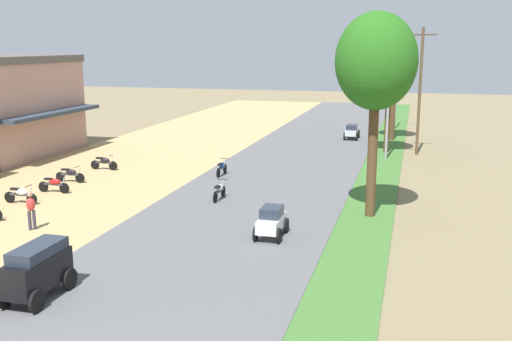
# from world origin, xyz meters

# --- Properties ---
(shophouse_mid) EXTENTS (7.88, 10.24, 6.90)m
(shophouse_mid) POSITION_xyz_m (-19.97, 26.28, 3.46)
(shophouse_mid) COLOR tan
(shophouse_mid) RESTS_ON ground
(parked_motorbike_fourth) EXTENTS (1.80, 0.54, 0.94)m
(parked_motorbike_fourth) POSITION_xyz_m (-10.73, 15.04, 0.55)
(parked_motorbike_fourth) COLOR black
(parked_motorbike_fourth) RESTS_ON dirt_shoulder
(parked_motorbike_fifth) EXTENTS (1.80, 0.54, 0.94)m
(parked_motorbike_fifth) POSITION_xyz_m (-10.44, 17.39, 0.55)
(parked_motorbike_fifth) COLOR black
(parked_motorbike_fifth) RESTS_ON dirt_shoulder
(parked_motorbike_sixth) EXTENTS (1.80, 0.54, 0.94)m
(parked_motorbike_sixth) POSITION_xyz_m (-10.95, 19.73, 0.55)
(parked_motorbike_sixth) COLOR black
(parked_motorbike_sixth) RESTS_ON dirt_shoulder
(parked_motorbike_seventh) EXTENTS (1.80, 0.54, 0.94)m
(parked_motorbike_seventh) POSITION_xyz_m (-10.81, 23.31, 0.55)
(parked_motorbike_seventh) COLOR black
(parked_motorbike_seventh) RESTS_ON dirt_shoulder
(pedestrian_on_shoulder) EXTENTS (0.43, 0.42, 1.62)m
(pedestrian_on_shoulder) POSITION_xyz_m (-7.67, 11.57, 0.96)
(pedestrian_on_shoulder) COLOR #33333D
(pedestrian_on_shoulder) RESTS_ON dirt_shoulder
(median_tree_nearest) EXTENTS (3.54, 3.54, 9.01)m
(median_tree_nearest) POSITION_xyz_m (5.82, 17.35, 6.88)
(median_tree_nearest) COLOR #4C351E
(median_tree_nearest) RESTS_ON median_strip
(median_tree_second) EXTENTS (3.25, 3.25, 7.41)m
(median_tree_second) POSITION_xyz_m (5.69, 34.05, 5.48)
(median_tree_second) COLOR #4C351E
(median_tree_second) RESTS_ON median_strip
(median_tree_third) EXTENTS (3.29, 3.29, 8.32)m
(median_tree_third) POSITION_xyz_m (5.82, 40.01, 6.63)
(median_tree_third) COLOR #4C351E
(median_tree_third) RESTS_ON median_strip
(streetlamp_near) EXTENTS (3.16, 0.20, 7.47)m
(streetlamp_near) POSITION_xyz_m (5.80, 31.48, 4.39)
(streetlamp_near) COLOR gray
(streetlamp_near) RESTS_ON median_strip
(streetlamp_mid) EXTENTS (3.16, 0.20, 7.56)m
(streetlamp_mid) POSITION_xyz_m (5.80, 46.51, 4.43)
(streetlamp_mid) COLOR gray
(streetlamp_mid) RESTS_ON median_strip
(utility_pole_near) EXTENTS (1.80, 0.20, 8.79)m
(utility_pole_near) POSITION_xyz_m (7.81, 33.97, 4.59)
(utility_pole_near) COLOR brown
(utility_pole_near) RESTS_ON ground
(car_van_black) EXTENTS (1.19, 2.41, 1.67)m
(car_van_black) POSITION_xyz_m (-3.23, 5.61, 1.02)
(car_van_black) COLOR black
(car_van_black) RESTS_ON road_strip
(car_hatchback_white) EXTENTS (1.04, 2.00, 1.23)m
(car_hatchback_white) POSITION_xyz_m (2.23, 13.20, 0.75)
(car_hatchback_white) COLOR silver
(car_hatchback_white) RESTS_ON road_strip
(car_sedan_silver) EXTENTS (1.10, 2.26, 1.19)m
(car_sedan_silver) POSITION_xyz_m (2.67, 39.44, 0.74)
(car_sedan_silver) COLOR #B7BCC1
(car_sedan_silver) RESTS_ON road_strip
(motorbike_ahead_second) EXTENTS (0.54, 1.80, 0.94)m
(motorbike_ahead_second) POSITION_xyz_m (-1.64, 18.23, 0.57)
(motorbike_ahead_second) COLOR black
(motorbike_ahead_second) RESTS_ON road_strip
(motorbike_ahead_third) EXTENTS (0.54, 1.80, 0.94)m
(motorbike_ahead_third) POSITION_xyz_m (-3.28, 23.60, 0.57)
(motorbike_ahead_third) COLOR black
(motorbike_ahead_third) RESTS_ON road_strip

